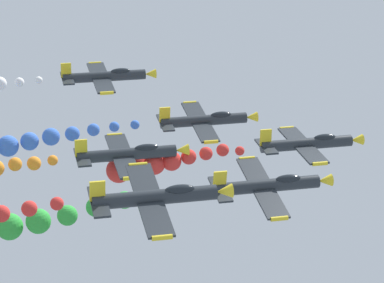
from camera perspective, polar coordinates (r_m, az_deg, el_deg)
airplane_lead at (r=85.56m, az=7.42°, el=-0.12°), size 9.56×10.35×2.35m
smoke_trail_lead at (r=82.27m, az=-2.65°, el=-1.46°), size 2.60×12.93×3.15m
airplane_left_inner at (r=91.50m, az=0.86°, el=1.37°), size 9.50×10.35×2.79m
airplane_right_inner at (r=74.42m, az=4.93°, el=-2.79°), size 9.43×10.35×3.00m
airplane_left_outer at (r=80.77m, az=-4.05°, el=-0.79°), size 9.54×10.35×2.56m
airplane_right_outer at (r=97.76m, az=-5.51°, el=4.16°), size 9.54×10.35×2.59m
airplane_trailing at (r=63.74m, az=-2.22°, el=-3.54°), size 9.41×10.35×3.05m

